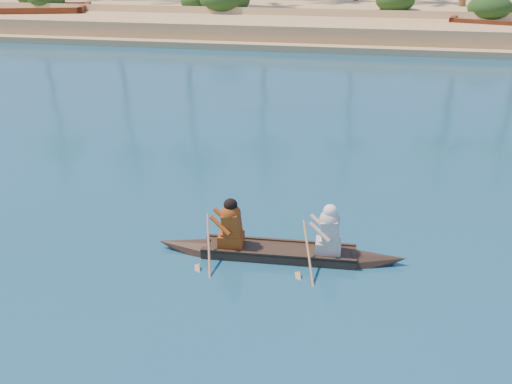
# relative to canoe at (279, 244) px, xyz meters

# --- Properties ---
(ground) EXTENTS (160.00, 160.00, 0.00)m
(ground) POSITION_rel_canoe_xyz_m (4.04, 1.05, -0.28)
(ground) COLOR navy
(ground) RESTS_ON ground
(sandy_embankment) EXTENTS (150.00, 51.00, 1.50)m
(sandy_embankment) POSITION_rel_canoe_xyz_m (4.04, 47.93, 0.25)
(sandy_embankment) COLOR tan
(sandy_embankment) RESTS_ON ground
(shrub_cluster) EXTENTS (100.00, 6.00, 2.40)m
(shrub_cluster) POSITION_rel_canoe_xyz_m (4.04, 32.55, 0.92)
(shrub_cluster) COLOR #1A3C16
(shrub_cluster) RESTS_ON ground
(canoe) EXTENTS (5.22, 0.90, 1.43)m
(canoe) POSITION_rel_canoe_xyz_m (0.00, 0.00, 0.00)
(canoe) COLOR #32251B
(canoe) RESTS_ON ground
(barge_left) EXTENTS (12.58, 7.08, 1.99)m
(barge_left) POSITION_rel_canoe_xyz_m (-24.12, 28.05, 0.42)
(barge_left) COLOR brown
(barge_left) RESTS_ON ground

